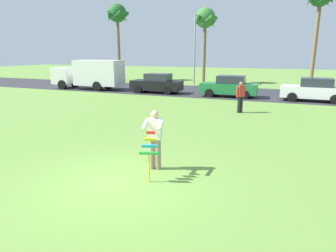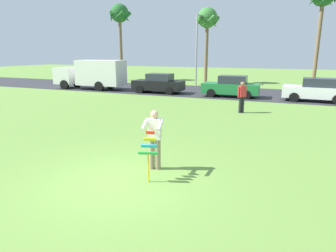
# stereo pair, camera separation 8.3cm
# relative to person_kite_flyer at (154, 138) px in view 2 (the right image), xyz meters

# --- Properties ---
(ground_plane) EXTENTS (120.00, 120.00, 0.00)m
(ground_plane) POSITION_rel_person_kite_flyer_xyz_m (-0.56, -1.19, -0.95)
(ground_plane) COLOR olive
(road_strip) EXTENTS (120.00, 8.00, 0.01)m
(road_strip) POSITION_rel_person_kite_flyer_xyz_m (-0.56, 17.62, -0.95)
(road_strip) COLOR #2D2D33
(road_strip) RESTS_ON ground
(person_kite_flyer) EXTENTS (0.65, 0.73, 1.73)m
(person_kite_flyer) POSITION_rel_person_kite_flyer_xyz_m (0.00, 0.00, 0.00)
(person_kite_flyer) COLOR gray
(person_kite_flyer) RESTS_ON ground
(kite_held) EXTENTS (0.55, 0.71, 1.26)m
(kite_held) POSITION_rel_person_kite_flyer_xyz_m (0.17, -0.71, -0.08)
(kite_held) COLOR red
(kite_held) RESTS_ON ground
(parked_truck_white_box) EXTENTS (6.77, 2.28, 2.62)m
(parked_truck_white_box) POSITION_rel_person_kite_flyer_xyz_m (-13.18, 15.21, 0.46)
(parked_truck_white_box) COLOR silver
(parked_truck_white_box) RESTS_ON ground
(parked_car_black) EXTENTS (4.22, 1.87, 1.60)m
(parked_car_black) POSITION_rel_person_kite_flyer_xyz_m (-6.68, 15.22, -0.18)
(parked_car_black) COLOR black
(parked_car_black) RESTS_ON ground
(parked_car_green) EXTENTS (4.24, 1.91, 1.60)m
(parked_car_green) POSITION_rel_person_kite_flyer_xyz_m (-0.68, 15.22, -0.18)
(parked_car_green) COLOR #1E7238
(parked_car_green) RESTS_ON ground
(parked_car_white) EXTENTS (4.26, 1.95, 1.60)m
(parked_car_white) POSITION_rel_person_kite_flyer_xyz_m (5.12, 15.21, -0.18)
(parked_car_white) COLOR white
(parked_car_white) RESTS_ON ground
(palm_tree_left_near) EXTENTS (2.58, 2.71, 8.77)m
(palm_tree_left_near) POSITION_rel_person_kite_flyer_xyz_m (-15.61, 24.22, 6.38)
(palm_tree_left_near) COLOR brown
(palm_tree_left_near) RESTS_ON ground
(palm_tree_right_near) EXTENTS (2.58, 2.71, 7.89)m
(palm_tree_right_near) POSITION_rel_person_kite_flyer_xyz_m (-5.23, 24.67, 5.57)
(palm_tree_right_near) COLOR brown
(palm_tree_right_near) RESTS_ON ground
(palm_tree_centre_far) EXTENTS (2.58, 2.71, 9.48)m
(palm_tree_centre_far) POSITION_rel_person_kite_flyer_xyz_m (5.52, 24.93, 7.03)
(palm_tree_centre_far) COLOR brown
(palm_tree_centre_far) RESTS_ON ground
(streetlight_pole) EXTENTS (0.24, 1.65, 7.00)m
(streetlight_pole) POSITION_rel_person_kite_flyer_xyz_m (-5.54, 22.21, 3.05)
(streetlight_pole) COLOR #9E9EA3
(streetlight_pole) RESTS_ON ground
(person_walker_near) EXTENTS (0.42, 0.44, 1.73)m
(person_walker_near) POSITION_rel_person_kite_flyer_xyz_m (1.02, 9.33, -0.02)
(person_walker_near) COLOR #26262B
(person_walker_near) RESTS_ON ground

